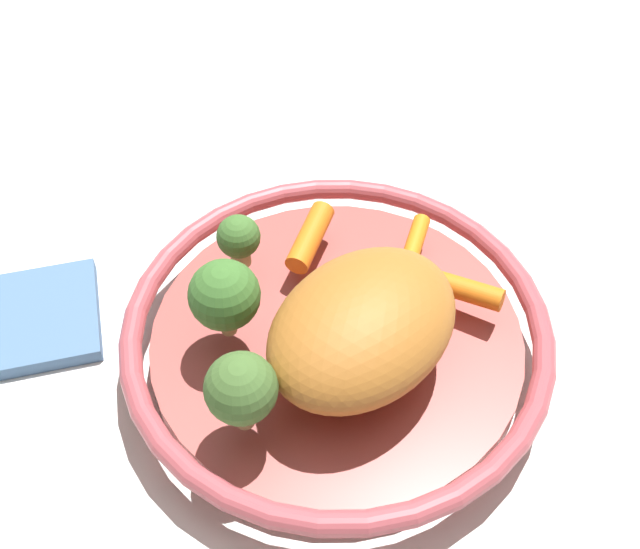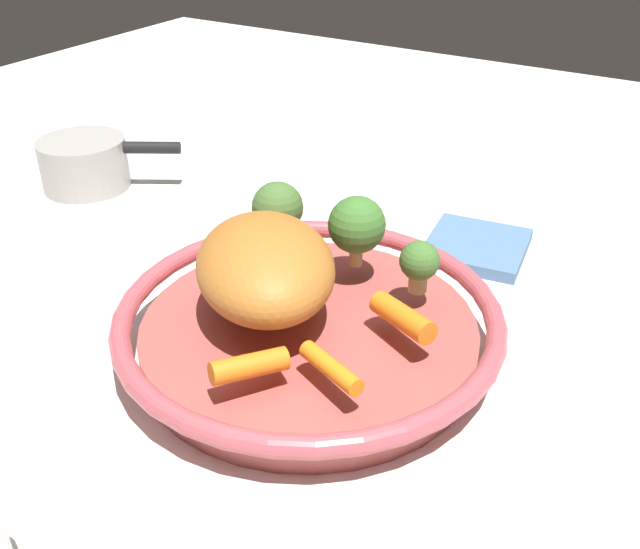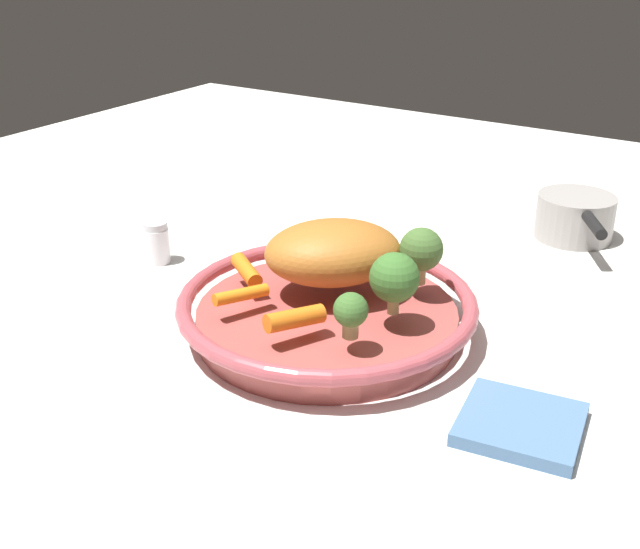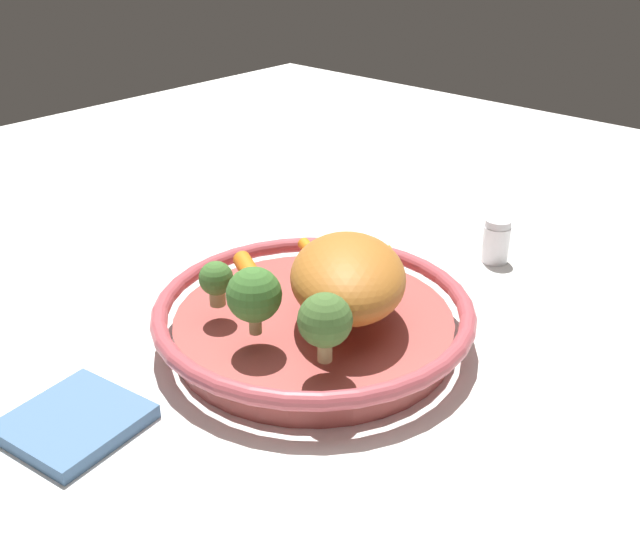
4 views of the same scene
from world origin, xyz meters
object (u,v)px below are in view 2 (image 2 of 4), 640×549
Objects in this scene: broccoli_floret_mid at (419,263)px; baby_carrot_center at (249,366)px; baby_carrot_back at (402,317)px; serving_bowl at (309,327)px; broccoli_floret_small at (278,208)px; roast_chicken_piece at (265,266)px; dish_towel at (476,247)px; saucepan at (86,163)px; baby_carrot_near_rim at (331,368)px; broccoli_floret_edge at (361,227)px.

baby_carrot_center is at bearing -107.94° from broccoli_floret_mid.
broccoli_floret_mid is (-0.01, 0.06, 0.02)m from baby_carrot_back.
serving_bowl is 5.02× the size of broccoli_floret_small.
dish_towel is at bearing 70.10° from roast_chicken_piece.
saucepan reaches higher than serving_bowl.
baby_carrot_center is at bearing -121.01° from baby_carrot_back.
saucepan is (-0.41, 0.17, -0.05)m from roast_chicken_piece.
baby_carrot_near_rim reaches higher than serving_bowl.
baby_carrot_near_rim is at bearing -23.95° from saucepan.
baby_carrot_center is 0.92× the size of baby_carrot_near_rim.
roast_chicken_piece is at bearing -109.90° from dish_towel.
baby_carrot_near_rim is at bearing -44.92° from broccoli_floret_small.
broccoli_floret_small is 0.62× the size of dish_towel.
baby_carrot_back is at bearing -77.30° from broccoli_floret_mid.
broccoli_floret_small is at bearing -174.13° from broccoli_floret_edge.
baby_carrot_near_rim is 0.33m from dish_towel.
saucepan is at bearing 170.96° from broccoli_floret_mid.
saucepan is (-0.45, 0.07, -0.06)m from broccoli_floret_edge.
broccoli_floret_edge is (0.00, 0.09, 0.07)m from serving_bowl.
baby_carrot_near_rim is (0.07, -0.07, 0.03)m from serving_bowl.
roast_chicken_piece is 0.11m from broccoli_floret_edge.
serving_bowl is 0.27m from dish_towel.
broccoli_floret_mid is at bearing -9.04° from saucepan.
baby_carrot_back is at bearing -42.14° from broccoli_floret_edge.
baby_carrot_center is at bearing -148.18° from baby_carrot_near_rim.
baby_carrot_near_rim is at bearing 31.82° from baby_carrot_center.
baby_carrot_back is at bearing -20.58° from broccoli_floret_small.
broccoli_floret_mid reaches higher than baby_carrot_near_rim.
saucepan is (-0.52, 0.23, -0.02)m from baby_carrot_near_rim.
serving_bowl is 0.07m from roast_chicken_piece.
broccoli_floret_mid reaches higher than dish_towel.
baby_carrot_center is 0.19m from broccoli_floret_edge.
baby_carrot_back is 0.06m from broccoli_floret_mid.
broccoli_floret_small is 1.40× the size of broccoli_floret_mid.
baby_carrot_back is 0.09m from baby_carrot_near_rim.
baby_carrot_back reaches higher than baby_carrot_center.
broccoli_floret_mid is 0.29× the size of saucepan.
roast_chicken_piece is at bearing -61.76° from broccoli_floret_small.
baby_carrot_near_rim is (-0.02, -0.09, -0.00)m from baby_carrot_back.
broccoli_floret_edge reaches higher than broccoli_floret_small.
broccoli_floret_mid reaches higher than baby_carrot_center.
broccoli_floret_small is 0.40× the size of saucepan.
dish_towel is at bearing 71.27° from broccoli_floret_edge.
roast_chicken_piece is at bearing 149.75° from baby_carrot_near_rim.
serving_bowl is 5.27× the size of baby_carrot_near_rim.
serving_bowl is at bearing -93.05° from broccoli_floret_edge.
baby_carrot_near_rim is at bearing -92.00° from broccoli_floret_mid.
baby_carrot_back is 0.55m from saucepan.
broccoli_floret_edge is at bearing 68.11° from roast_chicken_piece.
broccoli_floret_edge is 0.63× the size of dish_towel.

